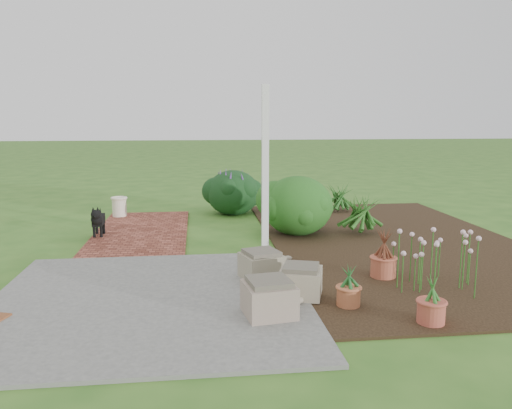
{
  "coord_description": "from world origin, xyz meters",
  "views": [
    {
      "loc": [
        -0.7,
        -7.15,
        2.02
      ],
      "look_at": [
        0.2,
        0.4,
        0.7
      ],
      "focal_mm": 35.0,
      "sensor_mm": 36.0,
      "label": 1
    }
  ],
  "objects": [
    {
      "name": "ground",
      "position": [
        0.0,
        0.0,
        0.0
      ],
      "size": [
        80.0,
        80.0,
        0.0
      ],
      "primitive_type": "plane",
      "color": "#336620",
      "rests_on": "ground"
    },
    {
      "name": "concrete_patio",
      "position": [
        -1.25,
        -1.75,
        0.02
      ],
      "size": [
        3.5,
        3.5,
        0.04
      ],
      "primitive_type": "cube",
      "color": "#5D5D5B",
      "rests_on": "ground"
    },
    {
      "name": "brick_path",
      "position": [
        -1.7,
        1.75,
        0.02
      ],
      "size": [
        1.6,
        3.5,
        0.04
      ],
      "primitive_type": "cube",
      "color": "brown",
      "rests_on": "ground"
    },
    {
      "name": "garden_bed",
      "position": [
        2.5,
        0.5,
        0.01
      ],
      "size": [
        4.0,
        7.0,
        0.03
      ],
      "primitive_type": "cube",
      "color": "black",
      "rests_on": "ground"
    },
    {
      "name": "veranda_post",
      "position": [
        0.3,
        0.1,
        1.25
      ],
      "size": [
        0.1,
        0.1,
        2.5
      ],
      "primitive_type": "cube",
      "color": "white",
      "rests_on": "ground"
    },
    {
      "name": "stone_trough_near",
      "position": [
        0.0,
        -2.38,
        0.2
      ],
      "size": [
        0.56,
        0.56,
        0.33
      ],
      "primitive_type": "cube",
      "rotation": [
        0.0,
        0.0,
        0.15
      ],
      "color": "gray",
      "rests_on": "concrete_patio"
    },
    {
      "name": "stone_trough_mid",
      "position": [
        0.44,
        -1.86,
        0.19
      ],
      "size": [
        0.57,
        0.57,
        0.3
      ],
      "primitive_type": "cube",
      "rotation": [
        0.0,
        0.0,
        -0.31
      ],
      "color": "gray",
      "rests_on": "concrete_patio"
    },
    {
      "name": "stone_trough_far",
      "position": [
        0.08,
        -1.2,
        0.19
      ],
      "size": [
        0.58,
        0.58,
        0.31
      ],
      "primitive_type": "cube",
      "rotation": [
        0.0,
        0.0,
        0.31
      ],
      "color": "gray",
      "rests_on": "concrete_patio"
    },
    {
      "name": "black_dog",
      "position": [
        -2.38,
        1.37,
        0.33
      ],
      "size": [
        0.18,
        0.57,
        0.49
      ],
      "rotation": [
        0.0,
        0.0,
        0.02
      ],
      "color": "black",
      "rests_on": "brick_path"
    },
    {
      "name": "cream_ceramic_urn",
      "position": [
        -2.29,
        3.13,
        0.23
      ],
      "size": [
        0.35,
        0.35,
        0.38
      ],
      "primitive_type": "cylinder",
      "rotation": [
        0.0,
        0.0,
        -0.25
      ],
      "color": "beige",
      "rests_on": "brick_path"
    },
    {
      "name": "evergreen_shrub",
      "position": [
        1.02,
        1.23,
        0.55
      ],
      "size": [
        1.47,
        1.47,
        1.04
      ],
      "primitive_type": "ellipsoid",
      "rotation": [
        0.0,
        0.0,
        -0.23
      ],
      "color": "#0E3B14",
      "rests_on": "garden_bed"
    },
    {
      "name": "agapanthus_clump_back",
      "position": [
        2.11,
        1.09,
        0.46
      ],
      "size": [
        1.12,
        1.12,
        0.86
      ],
      "primitive_type": null,
      "rotation": [
        0.0,
        0.0,
        0.19
      ],
      "color": "#153C11",
      "rests_on": "garden_bed"
    },
    {
      "name": "agapanthus_clump_front",
      "position": [
        2.33,
        3.2,
        0.39
      ],
      "size": [
        0.94,
        0.94,
        0.71
      ],
      "primitive_type": null,
      "rotation": [
        0.0,
        0.0,
        0.19
      ],
      "color": "#0F3D0F",
      "rests_on": "garden_bed"
    },
    {
      "name": "pink_flower_patch",
      "position": [
        2.08,
        -1.69,
        0.37
      ],
      "size": [
        1.21,
        1.21,
        0.69
      ],
      "primitive_type": null,
      "rotation": [
        0.0,
        0.0,
        0.14
      ],
      "color": "#113D0F",
      "rests_on": "garden_bed"
    },
    {
      "name": "terracotta_pot_bronze",
      "position": [
        1.63,
        -1.29,
        0.16
      ],
      "size": [
        0.42,
        0.42,
        0.26
      ],
      "primitive_type": "cylinder",
      "rotation": [
        0.0,
        0.0,
        0.43
      ],
      "color": "#AF553B",
      "rests_on": "garden_bed"
    },
    {
      "name": "terracotta_pot_small_left",
      "position": [
        0.89,
        -2.2,
        0.13
      ],
      "size": [
        0.33,
        0.33,
        0.21
      ],
      "primitive_type": "cylinder",
      "rotation": [
        0.0,
        0.0,
        0.43
      ],
      "color": "#B1613C",
      "rests_on": "garden_bed"
    },
    {
      "name": "terracotta_pot_small_right",
      "position": [
        1.56,
        -2.74,
        0.14
      ],
      "size": [
        0.35,
        0.35,
        0.23
      ],
      "primitive_type": "cylinder",
      "rotation": [
        0.0,
        0.0,
        -0.39
      ],
      "color": "#B04C3B",
      "rests_on": "garden_bed"
    },
    {
      "name": "purple_flowering_bush",
      "position": [
        0.06,
        3.33,
        0.48
      ],
      "size": [
        1.35,
        1.35,
        0.96
      ],
      "primitive_type": "ellipsoid",
      "rotation": [
        0.0,
        0.0,
        0.21
      ],
      "color": "black",
      "rests_on": "ground"
    }
  ]
}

